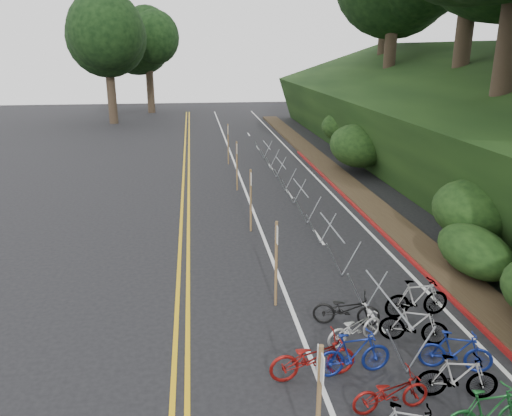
{
  "coord_description": "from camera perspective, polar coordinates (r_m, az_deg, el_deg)",
  "views": [
    {
      "loc": [
        -1.52,
        -7.35,
        6.9
      ],
      "look_at": [
        0.67,
        9.91,
        1.3
      ],
      "focal_mm": 35.0,
      "sensor_mm": 36.0,
      "label": 1
    }
  ],
  "objects": [
    {
      "name": "bike_front",
      "position": [
        11.34,
        6.5,
        -16.58
      ],
      "size": [
        0.86,
        2.0,
        1.02
      ],
      "primitive_type": "imported",
      "rotation": [
        0.0,
        0.0,
        1.66
      ],
      "color": "maroon",
      "rests_on": "ground"
    },
    {
      "name": "red_curb",
      "position": [
        21.76,
        12.55,
        -0.95
      ],
      "size": [
        0.25,
        28.0,
        0.1
      ],
      "primitive_type": "cube",
      "color": "maroon",
      "rests_on": "ground"
    },
    {
      "name": "bike_racks_rest",
      "position": [
        21.71,
        5.09,
        1.59
      ],
      "size": [
        1.14,
        23.0,
        1.17
      ],
      "color": "gray",
      "rests_on": "ground"
    },
    {
      "name": "bike_valet",
      "position": [
        11.04,
        19.12,
        -18.8
      ],
      "size": [
        3.38,
        8.71,
        1.09
      ],
      "color": "maroon",
      "rests_on": "ground"
    },
    {
      "name": "signpost_near",
      "position": [
        8.6,
        7.17,
        -21.48
      ],
      "size": [
        0.08,
        0.4,
        2.57
      ],
      "color": "brown",
      "rests_on": "ground"
    },
    {
      "name": "signposts_rest",
      "position": [
        22.14,
        -1.51,
        3.53
      ],
      "size": [
        0.08,
        18.4,
        2.5
      ],
      "color": "brown",
      "rests_on": "ground"
    },
    {
      "name": "road_markings",
      "position": [
        18.89,
        -0.18,
        -3.58
      ],
      "size": [
        7.47,
        80.0,
        0.01
      ],
      "color": "gold",
      "rests_on": "ground"
    },
    {
      "name": "embankment",
      "position": [
        30.41,
        21.54,
        8.42
      ],
      "size": [
        14.3,
        48.14,
        9.11
      ],
      "color": "black",
      "rests_on": "ground"
    }
  ]
}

